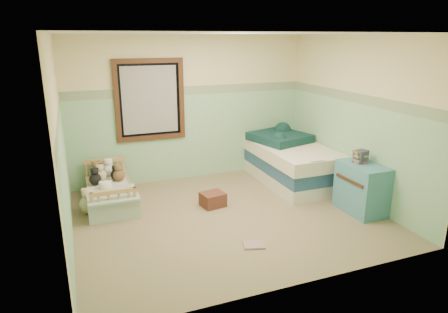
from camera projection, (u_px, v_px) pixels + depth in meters
name	position (u px, v px, depth m)	size (l,w,h in m)	color
floor	(228.00, 216.00, 5.71)	(4.20, 3.60, 0.02)	#80705A
ceiling	(228.00, 33.00, 4.98)	(4.20, 3.60, 0.02)	white
wall_back	(190.00, 109.00, 6.95)	(4.20, 0.04, 2.50)	beige
wall_front	(299.00, 171.00, 3.74)	(4.20, 0.04, 2.50)	beige
wall_left	(60.00, 145.00, 4.62)	(0.04, 3.60, 2.50)	beige
wall_right	(356.00, 119.00, 6.07)	(0.04, 3.60, 2.50)	beige
wainscot_mint	(191.00, 137.00, 7.08)	(4.20, 0.01, 1.50)	#9BC99F
border_strip	(190.00, 90.00, 6.84)	(4.20, 0.01, 0.15)	#406B3E
window_frame	(150.00, 100.00, 6.62)	(1.16, 0.06, 1.36)	#3A1E10
window_blinds	(150.00, 100.00, 6.62)	(0.92, 0.01, 1.12)	#BBBBB8
toddler_bed_frame	(111.00, 199.00, 6.09)	(0.64, 1.28, 0.17)	#BC804F
toddler_mattress	(110.00, 190.00, 6.05)	(0.59, 1.23, 0.12)	silver
patchwork_quilt	(112.00, 195.00, 5.67)	(0.70, 0.64, 0.03)	#6995B7
plush_bed_brown	(96.00, 172.00, 6.40)	(0.19, 0.19, 0.19)	brown
plush_bed_white	(109.00, 170.00, 6.47)	(0.20, 0.20, 0.20)	white
plush_bed_tan	(101.00, 176.00, 6.22)	(0.19, 0.19, 0.19)	beige
plush_bed_dark	(116.00, 175.00, 6.31)	(0.16, 0.16, 0.16)	black
plush_floor_cream	(107.00, 198.00, 5.94)	(0.29, 0.29, 0.29)	white
plush_floor_tan	(89.00, 204.00, 5.76)	(0.26, 0.26, 0.26)	beige
twin_bed_frame	(289.00, 175.00, 7.07)	(1.00, 2.01, 0.22)	white
twin_boxspring	(289.00, 163.00, 7.01)	(1.00, 2.01, 0.22)	navy
twin_mattress	(290.00, 151.00, 6.94)	(1.04, 2.05, 0.22)	#F1EACA
teal_blanket	(280.00, 137.00, 7.14)	(0.85, 0.90, 0.14)	black
dresser	(362.00, 188.00, 5.75)	(0.45, 0.73, 0.73)	teal
book_stack	(361.00, 157.00, 5.70)	(0.18, 0.14, 0.18)	#473330
red_pillow	(213.00, 199.00, 6.01)	(0.33, 0.29, 0.21)	maroon
floor_book	(254.00, 245.00, 4.88)	(0.26, 0.20, 0.02)	#F39A3A
extra_plush_0	(95.00, 179.00, 6.06)	(0.19, 0.19, 0.19)	black
extra_plush_1	(119.00, 175.00, 6.24)	(0.18, 0.18, 0.18)	brown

